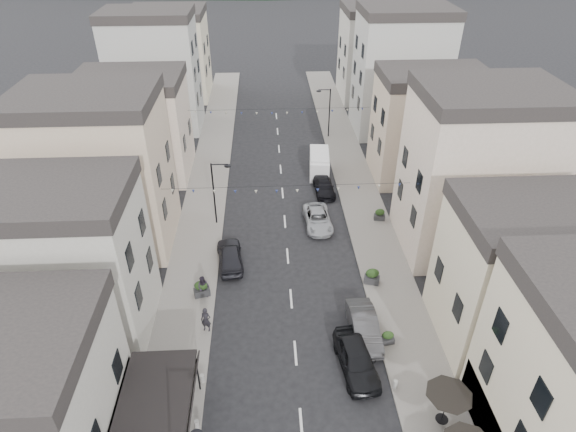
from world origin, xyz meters
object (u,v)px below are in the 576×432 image
object	(u,v)px
parked_car_b	(364,326)
pedestrian_b	(203,287)
parked_car_c	(318,219)
pedestrian_a	(206,320)
delivery_van	(319,163)
parked_car_a	(356,359)
parked_car_d	(324,186)
parked_car_e	(230,255)

from	to	relation	value
parked_car_b	pedestrian_b	world-z (taller)	pedestrian_b
parked_car_c	pedestrian_a	size ratio (longest dim) A/B	2.60
pedestrian_b	delivery_van	bearing A→B (deg)	70.80
parked_car_c	pedestrian_b	distance (m)	12.75
parked_car_a	parked_car_c	xyz separation A→B (m)	(-0.76, 15.62, -0.18)
parked_car_c	parked_car_a	bearing A→B (deg)	-89.56
parked_car_a	parked_car_d	world-z (taller)	parked_car_a
pedestrian_b	parked_car_c	bearing A→B (deg)	53.78
parked_car_d	delivery_van	xyz separation A→B (m)	(-0.04, 4.12, 0.51)
parked_car_c	parked_car_d	size ratio (longest dim) A/B	1.09
parked_car_d	pedestrian_b	size ratio (longest dim) A/B	2.42
parked_car_d	parked_car_c	bearing A→B (deg)	-104.65
parked_car_e	delivery_van	xyz separation A→B (m)	(8.63, 14.81, 0.35)
delivery_van	pedestrian_a	distance (m)	24.03
parked_car_e	parked_car_a	bearing A→B (deg)	120.93
parked_car_a	parked_car_e	bearing A→B (deg)	120.74
parked_car_b	pedestrian_a	xyz separation A→B (m)	(-10.40, 0.86, 0.26)
parked_car_b	parked_car_d	bearing A→B (deg)	89.97
parked_car_d	parked_car_e	size ratio (longest dim) A/B	0.94
parked_car_c	parked_car_e	distance (m)	8.99
parked_car_e	parked_car_d	bearing A→B (deg)	-135.91
pedestrian_a	parked_car_e	bearing A→B (deg)	92.30
pedestrian_b	parked_car_a	bearing A→B (deg)	-24.58
parked_car_d	pedestrian_a	world-z (taller)	pedestrian_a
parked_car_c	delivery_van	distance (m)	9.90
parked_car_b	pedestrian_a	bearing A→B (deg)	173.63
parked_car_a	pedestrian_a	bearing A→B (deg)	152.55
parked_car_a	parked_car_d	size ratio (longest dim) A/B	1.12
delivery_van	pedestrian_b	bearing A→B (deg)	-113.92
parked_car_d	pedestrian_a	size ratio (longest dim) A/B	2.38
parked_car_a	delivery_van	size ratio (longest dim) A/B	0.99
pedestrian_a	parked_car_a	bearing A→B (deg)	-8.53
parked_car_b	parked_car_d	xyz separation A→B (m)	(-0.53, 18.67, -0.15)
parked_car_a	delivery_van	bearing A→B (deg)	82.07
parked_car_e	pedestrian_b	xyz separation A→B (m)	(-1.67, -3.88, 0.23)
parked_car_a	delivery_van	distance (m)	25.45
parked_car_a	parked_car_c	size ratio (longest dim) A/B	1.03
pedestrian_a	pedestrian_b	size ratio (longest dim) A/B	1.02
parked_car_a	parked_car_b	bearing A→B (deg)	62.99
parked_car_a	parked_car_b	size ratio (longest dim) A/B	1.04
parked_car_c	pedestrian_a	xyz separation A→B (m)	(-8.68, -12.11, 0.38)
parked_car_a	pedestrian_a	size ratio (longest dim) A/B	2.67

